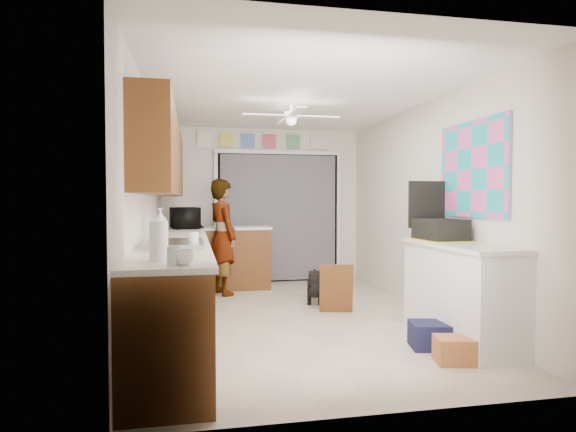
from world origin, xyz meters
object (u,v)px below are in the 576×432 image
cardboard_box (457,350)px  man (223,237)px  soap_bottle (161,225)px  paper_towel_roll (159,241)px  navy_crate (432,335)px  cup (184,258)px  suitcase (440,230)px  microwave (185,218)px  dog (315,286)px

cardboard_box → man: bearing=117.7°
soap_bottle → paper_towel_roll: (0.07, -1.37, -0.03)m
navy_crate → paper_towel_roll: bearing=-164.0°
man → navy_crate: bearing=-169.4°
cup → cardboard_box: bearing=13.4°
cardboard_box → man: 3.77m
soap_bottle → cup: 1.65m
suitcase → microwave: bearing=133.0°
paper_towel_roll → man: (0.64, 3.54, -0.25)m
microwave → navy_crate: bearing=-153.5°
cup → cardboard_box: (2.19, 0.52, -0.88)m
soap_bottle → cup: soap_bottle is taller
microwave → man: (0.52, -0.09, -0.27)m
soap_bottle → paper_towel_roll: size_ratio=1.25×
cup → paper_towel_roll: (-0.17, 0.26, 0.08)m
suitcase → dog: size_ratio=0.89×
dog → paper_towel_roll: bearing=-108.8°
microwave → soap_bottle: soap_bottle is taller
paper_towel_roll → microwave: bearing=88.1°
microwave → soap_bottle: 2.27m
paper_towel_roll → man: 3.61m
soap_bottle → man: (0.71, 2.17, -0.29)m
soap_bottle → cup: bearing=-81.5°
navy_crate → cardboard_box: bearing=-89.5°
cup → navy_crate: (2.19, 0.93, -0.87)m
paper_towel_roll → suitcase: paper_towel_roll is taller
microwave → paper_towel_roll: microwave is taller
cardboard_box → cup: bearing=-166.6°
cup → dog: size_ratio=0.22×
dog → suitcase: bearing=-46.5°
cup → navy_crate: size_ratio=0.33×
soap_bottle → paper_towel_roll: 1.37m
soap_bottle → man: 2.30m
microwave → dog: (1.66, -0.89, -0.87)m
microwave → paper_towel_roll: 3.63m
suitcase → dog: 2.01m
cardboard_box → soap_bottle: bearing=155.5°
cup → paper_towel_roll: 0.32m
suitcase → cardboard_box: size_ratio=1.46×
microwave → cardboard_box: size_ratio=1.57×
soap_bottle → microwave: bearing=85.1°
cup → microwave: bearing=90.7°
navy_crate → man: man is taller
paper_towel_roll → navy_crate: paper_towel_roll is taller
navy_crate → dog: 2.14m
microwave → cardboard_box: (2.24, -3.36, -0.98)m
cup → man: bearing=82.9°
cup → dog: (1.61, 3.00, -0.77)m
paper_towel_roll → suitcase: bearing=23.0°
paper_towel_roll → navy_crate: 2.63m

